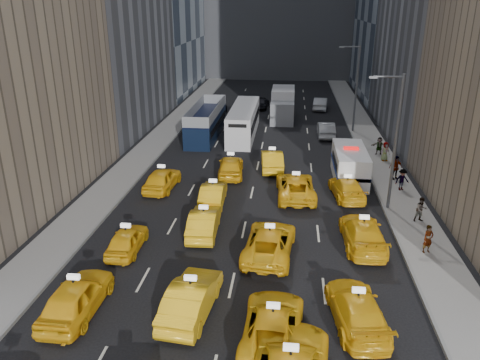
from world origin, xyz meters
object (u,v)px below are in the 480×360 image
object	(u,v)px
nypd_van	(350,165)
box_truck	(283,105)
double_decker	(206,121)
city_bus	(244,121)
pedestrian_0	(428,239)

from	to	relation	value
nypd_van	box_truck	size ratio (longest dim) A/B	0.82
nypd_van	box_truck	xyz separation A→B (m)	(-5.63, 19.56, 0.53)
double_decker	city_bus	xyz separation A→B (m)	(3.79, 0.68, -0.11)
double_decker	box_truck	size ratio (longest dim) A/B	1.44
nypd_van	city_bus	size ratio (longest dim) A/B	0.54
city_bus	nypd_van	bearing A→B (deg)	-46.00
city_bus	pedestrian_0	bearing A→B (deg)	-56.27
double_decker	box_truck	bearing A→B (deg)	45.41
city_bus	pedestrian_0	distance (m)	26.52
double_decker	box_truck	distance (m)	11.24
box_truck	pedestrian_0	size ratio (longest dim) A/B	4.79
box_truck	city_bus	bearing A→B (deg)	-118.83
nypd_van	city_bus	bearing A→B (deg)	122.98
nypd_van	pedestrian_0	bearing A→B (deg)	-80.68
double_decker	pedestrian_0	world-z (taller)	double_decker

